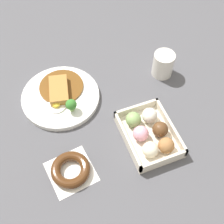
# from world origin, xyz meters

# --- Properties ---
(ground_plane) EXTENTS (1.60, 1.60, 0.00)m
(ground_plane) POSITION_xyz_m (0.00, 0.00, 0.00)
(ground_plane) COLOR #4C4C51
(curry_plate) EXTENTS (0.26, 0.26, 0.07)m
(curry_plate) POSITION_xyz_m (0.16, 0.11, 0.01)
(curry_plate) COLOR white
(curry_plate) RESTS_ON ground_plane
(donut_box) EXTENTS (0.20, 0.15, 0.06)m
(donut_box) POSITION_xyz_m (-0.08, -0.10, 0.03)
(donut_box) COLOR beige
(donut_box) RESTS_ON ground_plane
(chocolate_ring_donut) EXTENTS (0.14, 0.14, 0.03)m
(chocolate_ring_donut) POSITION_xyz_m (-0.10, 0.15, 0.01)
(chocolate_ring_donut) COLOR white
(chocolate_ring_donut) RESTS_ON ground_plane
(coffee_mug) EXTENTS (0.07, 0.07, 0.09)m
(coffee_mug) POSITION_xyz_m (0.14, -0.26, 0.05)
(coffee_mug) COLOR silver
(coffee_mug) RESTS_ON ground_plane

